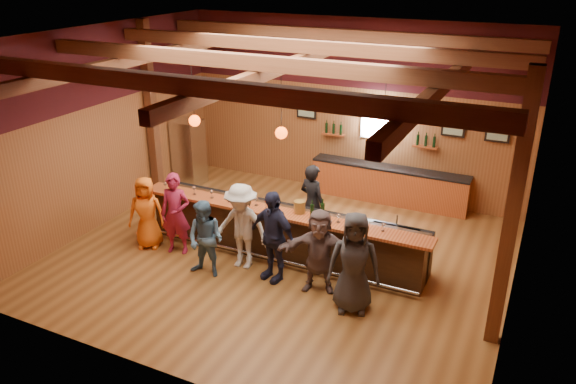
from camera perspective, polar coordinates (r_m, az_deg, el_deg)
name	(u,v)px	position (r m, az deg, el deg)	size (l,w,h in m)	color
room	(282,106)	(10.76, -0.56, 8.72)	(9.04, 9.00, 4.52)	brown
bar_counter	(286,231)	(11.78, -0.24, -3.98)	(6.30, 1.07, 1.11)	black
back_bar_cabinet	(388,185)	(14.50, 10.17, 0.75)	(4.00, 0.52, 0.95)	#923C1A
window	(380,121)	(14.30, 9.31, 7.18)	(0.95, 0.09, 0.95)	silver
framed_pictures	(414,123)	(14.08, 12.71, 6.88)	(5.35, 0.05, 0.45)	black
wine_shelves	(378,138)	(14.36, 9.13, 5.47)	(3.00, 0.18, 0.30)	#923C1A
pendant_lights	(281,132)	(10.85, -0.69, 6.07)	(4.24, 0.24, 1.37)	black
stainless_fridge	(189,152)	(15.56, -10.03, 3.98)	(0.70, 0.70, 1.80)	silver
customer_orange	(147,213)	(12.33, -14.17, -2.04)	(0.78, 0.51, 1.59)	orange
customer_redvest	(176,214)	(11.93, -11.34, -2.19)	(0.64, 0.42, 1.76)	maroon
customer_denim	(206,239)	(11.01, -8.37, -4.76)	(0.76, 0.59, 1.56)	#45688A
customer_white	(242,227)	(11.17, -4.73, -3.51)	(1.16, 0.67, 1.79)	beige
customer_navy	(273,236)	(10.72, -1.56, -4.48)	(1.08, 0.45, 1.84)	#1C1F39
customer_brown	(319,251)	(10.42, 3.18, -5.99)	(1.52, 0.49, 1.64)	#624E4E
customer_dark	(354,263)	(9.85, 6.71, -7.16)	(0.92, 0.60, 1.88)	#2A292C
bartender	(312,203)	(12.19, 2.48, -1.15)	(0.65, 0.43, 1.78)	black
ice_bucket	(300,207)	(11.17, 1.19, -1.52)	(0.23, 0.23, 0.25)	brown
bottle_a	(312,210)	(11.01, 2.46, -1.85)	(0.07, 0.07, 0.34)	black
bottle_b	(323,210)	(11.00, 3.53, -1.82)	(0.08, 0.08, 0.38)	black
glass_a	(165,184)	(12.52, -12.35, 0.77)	(0.08, 0.08, 0.19)	silver
glass_b	(194,188)	(12.17, -9.53, 0.35)	(0.09, 0.09, 0.19)	silver
glass_c	(212,192)	(11.95, -7.76, -0.03)	(0.08, 0.08, 0.18)	silver
glass_d	(229,196)	(11.70, -5.97, -0.39)	(0.09, 0.09, 0.20)	silver
glass_e	(256,199)	(11.50, -3.26, -0.74)	(0.08, 0.08, 0.19)	silver
glass_f	(322,217)	(10.76, 3.52, -2.51)	(0.08, 0.08, 0.18)	silver
glass_g	(339,216)	(10.80, 5.16, -2.47)	(0.08, 0.08, 0.18)	silver
glass_h	(383,225)	(10.58, 9.67, -3.36)	(0.07, 0.07, 0.16)	silver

